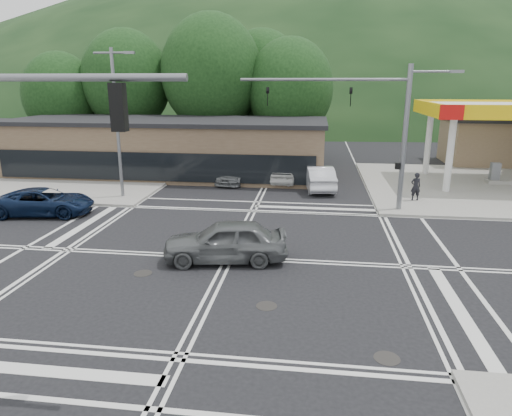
# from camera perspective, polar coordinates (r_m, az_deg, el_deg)

# --- Properties ---
(ground) EXTENTS (120.00, 120.00, 0.00)m
(ground) POSITION_cam_1_polar(r_m,az_deg,el_deg) (19.19, -3.36, -6.24)
(ground) COLOR black
(ground) RESTS_ON ground
(sidewalk_ne) EXTENTS (16.00, 16.00, 0.15)m
(sidewalk_ne) POSITION_cam_1_polar(r_m,az_deg,el_deg) (35.20, 26.52, 2.39)
(sidewalk_ne) COLOR gray
(sidewalk_ne) RESTS_ON ground
(sidewalk_nw) EXTENTS (16.00, 16.00, 0.15)m
(sidewalk_nw) POSITION_cam_1_polar(r_m,az_deg,el_deg) (38.00, -21.74, 3.80)
(sidewalk_nw) COLOR gray
(sidewalk_nw) RESTS_ON ground
(convenience_store) EXTENTS (10.00, 6.00, 3.80)m
(convenience_store) POSITION_cam_1_polar(r_m,az_deg,el_deg) (45.90, 28.82, 7.16)
(convenience_store) COLOR #846B4F
(convenience_store) RESTS_ON ground
(commercial_row) EXTENTS (24.00, 8.00, 4.00)m
(commercial_row) POSITION_cam_1_polar(r_m,az_deg,el_deg) (36.68, -10.84, 7.30)
(commercial_row) COLOR brown
(commercial_row) RESTS_ON ground
(hill_north) EXTENTS (252.00, 126.00, 140.00)m
(hill_north) POSITION_cam_1_polar(r_m,az_deg,el_deg) (107.77, 5.74, 11.75)
(hill_north) COLOR black
(hill_north) RESTS_ON ground
(tree_n_a) EXTENTS (8.00, 8.00, 11.75)m
(tree_n_a) POSITION_cam_1_polar(r_m,az_deg,el_deg) (44.99, -15.88, 15.06)
(tree_n_a) COLOR #382619
(tree_n_a) RESTS_ON ground
(tree_n_b) EXTENTS (9.00, 9.00, 12.98)m
(tree_n_b) POSITION_cam_1_polar(r_m,az_deg,el_deg) (42.54, -5.56, 16.44)
(tree_n_b) COLOR #382619
(tree_n_b) RESTS_ON ground
(tree_n_c) EXTENTS (7.60, 7.60, 10.87)m
(tree_n_c) POSITION_cam_1_polar(r_m,az_deg,el_deg) (41.55, 4.26, 14.69)
(tree_n_c) COLOR #382619
(tree_n_c) RESTS_ON ground
(tree_n_d) EXTENTS (6.80, 6.80, 9.76)m
(tree_n_d) POSITION_cam_1_polar(r_m,az_deg,el_deg) (46.78, -23.19, 12.82)
(tree_n_d) COLOR #382619
(tree_n_d) RESTS_ON ground
(tree_n_e) EXTENTS (8.40, 8.40, 11.98)m
(tree_n_e) POSITION_cam_1_polar(r_m,az_deg,el_deg) (45.80, 0.69, 15.63)
(tree_n_e) COLOR #382619
(tree_n_e) RESTS_ON ground
(streetlight_nw) EXTENTS (2.50, 0.25, 9.00)m
(streetlight_nw) POSITION_cam_1_polar(r_m,az_deg,el_deg) (29.09, -16.93, 10.85)
(streetlight_nw) COLOR slate
(streetlight_nw) RESTS_ON ground
(signal_mast_ne) EXTENTS (11.65, 0.30, 8.00)m
(signal_mast_ne) POSITION_cam_1_polar(r_m,az_deg,el_deg) (26.00, 15.50, 10.52)
(signal_mast_ne) COLOR slate
(signal_mast_ne) RESTS_ON ground
(car_blue_west) EXTENTS (5.53, 3.11, 1.46)m
(car_blue_west) POSITION_cam_1_polar(r_m,az_deg,el_deg) (27.61, -24.98, 0.72)
(car_blue_west) COLOR #0B1833
(car_blue_west) RESTS_ON ground
(car_grey_center) EXTENTS (5.26, 2.75, 1.71)m
(car_grey_center) POSITION_cam_1_polar(r_m,az_deg,el_deg) (18.62, -3.85, -4.13)
(car_grey_center) COLOR #585B5D
(car_grey_center) RESTS_ON ground
(car_queue_a) EXTENTS (2.36, 5.15, 1.64)m
(car_queue_a) POSITION_cam_1_polar(r_m,az_deg,el_deg) (31.22, 7.87, 3.80)
(car_queue_a) COLOR silver
(car_queue_a) RESTS_ON ground
(car_queue_b) EXTENTS (2.17, 4.77, 1.59)m
(car_queue_b) POSITION_cam_1_polar(r_m,az_deg,el_deg) (33.17, 3.77, 4.57)
(car_queue_b) COLOR silver
(car_queue_b) RESTS_ON ground
(car_northbound) EXTENTS (2.63, 4.92, 1.36)m
(car_northbound) POSITION_cam_1_polar(r_m,az_deg,el_deg) (33.27, -2.55, 4.41)
(car_northbound) COLOR slate
(car_northbound) RESTS_ON ground
(pedestrian) EXTENTS (0.69, 0.52, 1.69)m
(pedestrian) POSITION_cam_1_polar(r_m,az_deg,el_deg) (29.10, 19.33, 2.55)
(pedestrian) COLOR black
(pedestrian) RESTS_ON sidewalk_ne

